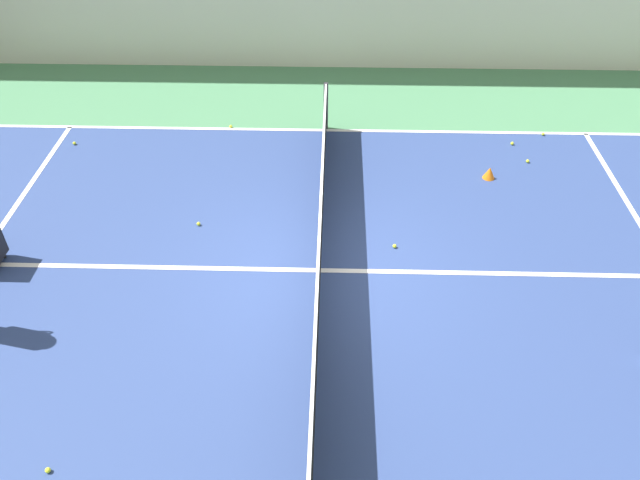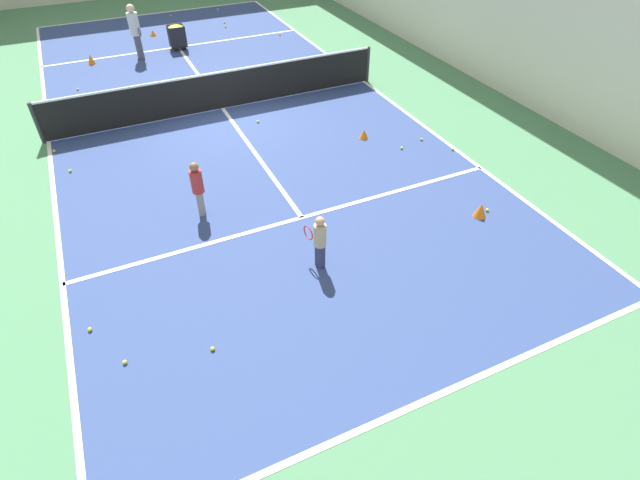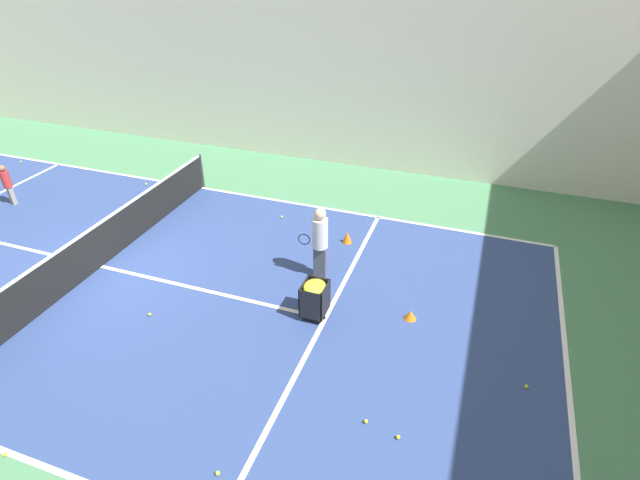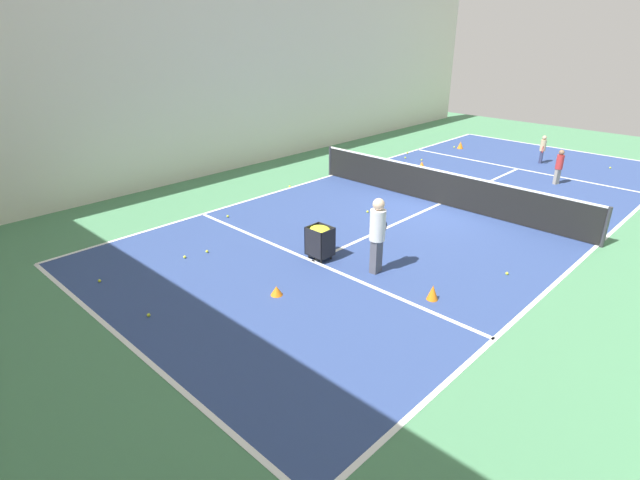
# 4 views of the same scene
# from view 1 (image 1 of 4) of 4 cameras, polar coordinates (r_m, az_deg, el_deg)

# --- Properties ---
(ground_plane) EXTENTS (31.56, 31.56, 0.00)m
(ground_plane) POSITION_cam_1_polar(r_m,az_deg,el_deg) (10.25, 0.00, -2.81)
(ground_plane) COLOR #477F56
(court_playing_area) EXTENTS (9.28, 20.84, 0.00)m
(court_playing_area) POSITION_cam_1_polar(r_m,az_deg,el_deg) (10.25, 0.00, -2.80)
(court_playing_area) COLOR navy
(court_playing_area) RESTS_ON ground
(line_sideline_right) EXTENTS (0.10, 20.84, 0.00)m
(line_sideline_right) POSITION_cam_1_polar(r_m,az_deg,el_deg) (14.04, 0.51, 10.01)
(line_sideline_right) COLOR white
(line_sideline_right) RESTS_ON ground
(line_centre_service) EXTENTS (0.10, 11.46, 0.00)m
(line_centre_service) POSITION_cam_1_polar(r_m,az_deg,el_deg) (10.25, 0.00, -2.79)
(line_centre_service) COLOR white
(line_centre_service) RESTS_ON ground
(tennis_net) EXTENTS (9.58, 0.10, 1.08)m
(tennis_net) POSITION_cam_1_polar(r_m,az_deg,el_deg) (9.89, 0.00, -0.40)
(tennis_net) COLOR #2D2D33
(tennis_net) RESTS_ON ground
(training_cone_3) EXTENTS (0.24, 0.24, 0.24)m
(training_cone_3) POSITION_cam_1_polar(r_m,az_deg,el_deg) (12.80, 15.22, 5.95)
(training_cone_3) COLOR orange
(training_cone_3) RESTS_ON ground
(tennis_ball_0) EXTENTS (0.07, 0.07, 0.07)m
(tennis_ball_0) POSITION_cam_1_polar(r_m,az_deg,el_deg) (14.48, -21.54, 8.24)
(tennis_ball_0) COLOR yellow
(tennis_ball_0) RESTS_ON ground
(tennis_ball_3) EXTENTS (0.07, 0.07, 0.07)m
(tennis_ball_3) POSITION_cam_1_polar(r_m,az_deg,el_deg) (10.75, 6.84, -0.55)
(tennis_ball_3) COLOR yellow
(tennis_ball_3) RESTS_ON ground
(tennis_ball_4) EXTENTS (0.07, 0.07, 0.07)m
(tennis_ball_4) POSITION_cam_1_polar(r_m,az_deg,el_deg) (14.67, 19.72, 9.11)
(tennis_ball_4) COLOR yellow
(tennis_ball_4) RESTS_ON ground
(tennis_ball_7) EXTENTS (0.07, 0.07, 0.07)m
(tennis_ball_7) POSITION_cam_1_polar(r_m,az_deg,el_deg) (8.57, -23.63, -18.73)
(tennis_ball_7) COLOR yellow
(tennis_ball_7) RESTS_ON ground
(tennis_ball_9) EXTENTS (0.07, 0.07, 0.07)m
(tennis_ball_9) POSITION_cam_1_polar(r_m,az_deg,el_deg) (13.56, 18.45, 6.86)
(tennis_ball_9) COLOR yellow
(tennis_ball_9) RESTS_ON ground
(tennis_ball_12) EXTENTS (0.07, 0.07, 0.07)m
(tennis_ball_12) POSITION_cam_1_polar(r_m,az_deg,el_deg) (14.10, 17.16, 8.44)
(tennis_ball_12) COLOR yellow
(tennis_ball_12) RESTS_ON ground
(tennis_ball_15) EXTENTS (0.07, 0.07, 0.07)m
(tennis_ball_15) POSITION_cam_1_polar(r_m,az_deg,el_deg) (14.26, -8.16, 10.25)
(tennis_ball_15) COLOR yellow
(tennis_ball_15) RESTS_ON ground
(tennis_ball_16) EXTENTS (0.07, 0.07, 0.07)m
(tennis_ball_16) POSITION_cam_1_polar(r_m,az_deg,el_deg) (11.37, -11.05, 1.47)
(tennis_ball_16) COLOR yellow
(tennis_ball_16) RESTS_ON ground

